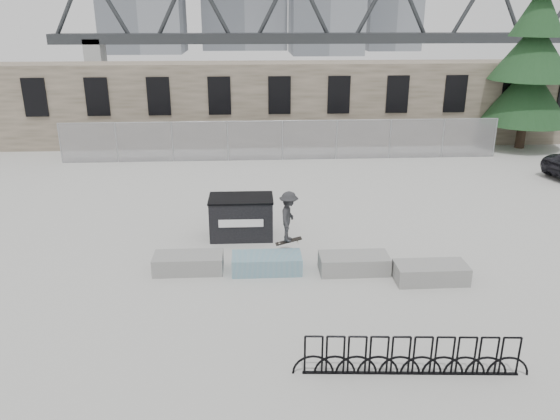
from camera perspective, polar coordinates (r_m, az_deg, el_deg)
The scene contains 12 objects.
ground at distance 16.22m, azimuth 3.01°, elevation -6.08°, with size 120.00×120.00×0.00m, color #AEADA9.
stone_wall at distance 31.13m, azimuth -0.19°, elevation 11.06°, with size 36.00×2.58×4.50m.
chainlink_fence at distance 27.70m, azimuth 0.24°, elevation 7.35°, with size 22.06×0.06×2.02m.
planter_far_left at distance 16.13m, azimuth -9.54°, elevation -5.41°, with size 2.00×0.90×0.52m.
planter_center_left at distance 15.90m, azimuth -1.39°, elevation -5.50°, with size 2.00×0.90×0.52m.
planter_center_right at distance 16.03m, azimuth 7.73°, elevation -5.48°, with size 2.00×0.90×0.52m.
planter_offset at distance 15.91m, azimuth 15.48°, elevation -6.26°, with size 2.00×0.90×0.52m.
dumpster at distance 18.18m, azimuth -4.06°, elevation -0.72°, with size 2.13×1.31×1.39m.
bike_rack at distance 11.98m, azimuth 13.57°, elevation -14.63°, with size 4.93×0.39×0.90m.
spruce_tree at distance 32.56m, azimuth 24.87°, elevation 14.02°, with size 4.71×4.71×11.50m.
truss_bridge at distance 70.50m, azimuth 6.51°, elevation 17.53°, with size 70.00×3.00×9.80m.
skateboarder at distance 16.05m, azimuth 0.92°, elevation -0.70°, with size 0.81×1.08×1.64m.
Camera 1 is at (-1.70, -14.46, 7.15)m, focal length 35.00 mm.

